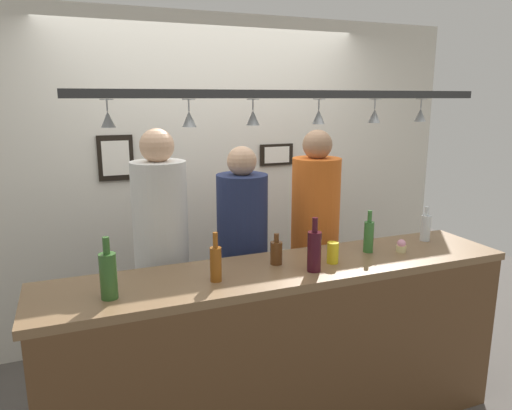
# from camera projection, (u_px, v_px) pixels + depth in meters

# --- Properties ---
(ground_plane) EXTENTS (8.00, 8.00, 0.00)m
(ground_plane) POSITION_uv_depth(u_px,v_px,m) (261.00, 395.00, 3.19)
(ground_plane) COLOR #4C4742
(back_wall) EXTENTS (4.40, 0.06, 2.60)m
(back_wall) POSITION_uv_depth(u_px,v_px,m) (211.00, 179.00, 3.89)
(back_wall) COLOR silver
(back_wall) RESTS_ON ground_plane
(bar_counter) EXTENTS (2.70, 0.55, 1.03)m
(bar_counter) POSITION_uv_depth(u_px,v_px,m) (297.00, 334.00, 2.57)
(bar_counter) COLOR brown
(bar_counter) RESTS_ON ground_plane
(overhead_glass_rack) EXTENTS (2.20, 0.36, 0.04)m
(overhead_glass_rack) POSITION_uv_depth(u_px,v_px,m) (284.00, 94.00, 2.48)
(overhead_glass_rack) COLOR black
(hanging_wineglass_far_left) EXTENTS (0.07, 0.07, 0.13)m
(hanging_wineglass_far_left) POSITION_uv_depth(u_px,v_px,m) (108.00, 118.00, 2.22)
(hanging_wineglass_far_left) COLOR silver
(hanging_wineglass_far_left) RESTS_ON overhead_glass_rack
(hanging_wineglass_left) EXTENTS (0.07, 0.07, 0.13)m
(hanging_wineglass_left) POSITION_uv_depth(u_px,v_px,m) (189.00, 118.00, 2.26)
(hanging_wineglass_left) COLOR silver
(hanging_wineglass_left) RESTS_ON overhead_glass_rack
(hanging_wineglass_center_left) EXTENTS (0.07, 0.07, 0.13)m
(hanging_wineglass_center_left) POSITION_uv_depth(u_px,v_px,m) (253.00, 117.00, 2.40)
(hanging_wineglass_center_left) COLOR silver
(hanging_wineglass_center_left) RESTS_ON overhead_glass_rack
(hanging_wineglass_center) EXTENTS (0.07, 0.07, 0.13)m
(hanging_wineglass_center) POSITION_uv_depth(u_px,v_px,m) (319.00, 116.00, 2.51)
(hanging_wineglass_center) COLOR silver
(hanging_wineglass_center) RESTS_ON overhead_glass_rack
(hanging_wineglass_center_right) EXTENTS (0.07, 0.07, 0.13)m
(hanging_wineglass_center_right) POSITION_uv_depth(u_px,v_px,m) (374.00, 115.00, 2.64)
(hanging_wineglass_center_right) COLOR silver
(hanging_wineglass_center_right) RESTS_ON overhead_glass_rack
(hanging_wineglass_right) EXTENTS (0.07, 0.07, 0.13)m
(hanging_wineglass_right) POSITION_uv_depth(u_px,v_px,m) (420.00, 114.00, 2.78)
(hanging_wineglass_right) COLOR silver
(hanging_wineglass_right) RESTS_ON overhead_glass_rack
(person_left_white_patterned_shirt) EXTENTS (0.34, 0.34, 1.78)m
(person_left_white_patterned_shirt) POSITION_uv_depth(u_px,v_px,m) (161.00, 241.00, 2.97)
(person_left_white_patterned_shirt) COLOR #2D334C
(person_left_white_patterned_shirt) RESTS_ON ground_plane
(person_middle_navy_shirt) EXTENTS (0.34, 0.34, 1.65)m
(person_middle_navy_shirt) POSITION_uv_depth(u_px,v_px,m) (242.00, 244.00, 3.18)
(person_middle_navy_shirt) COLOR #2D334C
(person_middle_navy_shirt) RESTS_ON ground_plane
(person_right_orange_shirt) EXTENTS (0.34, 0.34, 1.74)m
(person_right_orange_shirt) POSITION_uv_depth(u_px,v_px,m) (315.00, 227.00, 3.37)
(person_right_orange_shirt) COLOR #2D334C
(person_right_orange_shirt) RESTS_ON ground_plane
(bottle_beer_brown_stubby) EXTENTS (0.07, 0.07, 0.18)m
(bottle_beer_brown_stubby) POSITION_uv_depth(u_px,v_px,m) (276.00, 252.00, 2.67)
(bottle_beer_brown_stubby) COLOR #512D14
(bottle_beer_brown_stubby) RESTS_ON bar_counter
(bottle_wine_dark_red) EXTENTS (0.08, 0.08, 0.30)m
(bottle_wine_dark_red) POSITION_uv_depth(u_px,v_px,m) (314.00, 250.00, 2.55)
(bottle_wine_dark_red) COLOR #380F19
(bottle_wine_dark_red) RESTS_ON bar_counter
(bottle_beer_amber_tall) EXTENTS (0.06, 0.06, 0.26)m
(bottle_beer_amber_tall) POSITION_uv_depth(u_px,v_px,m) (216.00, 263.00, 2.41)
(bottle_beer_amber_tall) COLOR brown
(bottle_beer_amber_tall) RESTS_ON bar_counter
(bottle_champagne_green) EXTENTS (0.08, 0.08, 0.30)m
(bottle_champagne_green) POSITION_uv_depth(u_px,v_px,m) (108.00, 275.00, 2.20)
(bottle_champagne_green) COLOR #2D5623
(bottle_champagne_green) RESTS_ON bar_counter
(bottle_beer_green_import) EXTENTS (0.06, 0.06, 0.26)m
(bottle_beer_green_import) POSITION_uv_depth(u_px,v_px,m) (369.00, 236.00, 2.87)
(bottle_beer_green_import) COLOR #336B2D
(bottle_beer_green_import) RESTS_ON bar_counter
(bottle_soda_clear) EXTENTS (0.06, 0.06, 0.23)m
(bottle_soda_clear) POSITION_uv_depth(u_px,v_px,m) (426.00, 227.00, 3.11)
(bottle_soda_clear) COLOR silver
(bottle_soda_clear) RESTS_ON bar_counter
(drink_can) EXTENTS (0.07, 0.07, 0.12)m
(drink_can) POSITION_uv_depth(u_px,v_px,m) (333.00, 253.00, 2.69)
(drink_can) COLOR yellow
(drink_can) RESTS_ON bar_counter
(cupcake) EXTENTS (0.06, 0.06, 0.08)m
(cupcake) POSITION_uv_depth(u_px,v_px,m) (401.00, 246.00, 2.89)
(cupcake) COLOR beige
(cupcake) RESTS_ON bar_counter
(picture_frame_caricature) EXTENTS (0.26, 0.02, 0.34)m
(picture_frame_caricature) POSITION_uv_depth(u_px,v_px,m) (116.00, 158.00, 3.54)
(picture_frame_caricature) COLOR black
(picture_frame_caricature) RESTS_ON back_wall
(picture_frame_lower_pair) EXTENTS (0.30, 0.02, 0.18)m
(picture_frame_lower_pair) POSITION_uv_depth(u_px,v_px,m) (277.00, 155.00, 4.02)
(picture_frame_lower_pair) COLOR black
(picture_frame_lower_pair) RESTS_ON back_wall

